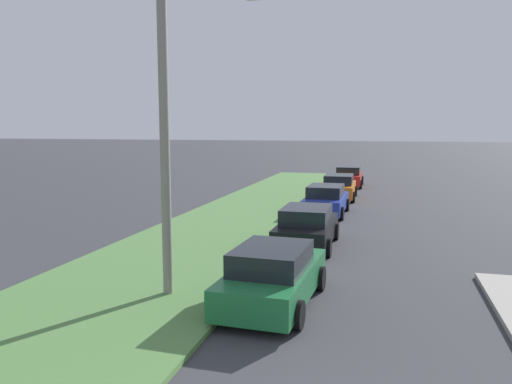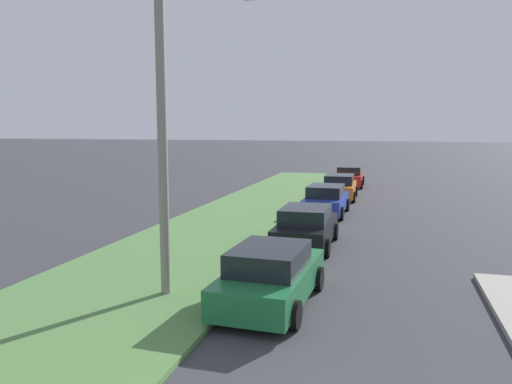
{
  "view_description": "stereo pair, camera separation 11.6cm",
  "coord_description": "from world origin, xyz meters",
  "px_view_note": "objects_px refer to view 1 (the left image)",
  "views": [
    {
      "loc": [
        -4.99,
        -0.37,
        4.28
      ],
      "look_at": [
        18.36,
        5.79,
        1.13
      ],
      "focal_mm": 35.03,
      "sensor_mm": 36.0,
      "label": 1
    },
    {
      "loc": [
        -4.96,
        -0.48,
        4.28
      ],
      "look_at": [
        18.36,
        5.79,
        1.13
      ],
      "focal_mm": 35.03,
      "sensor_mm": 36.0,
      "label": 2
    }
  ],
  "objects_px": {
    "parked_car_black": "(307,227)",
    "streetlight": "(178,123)",
    "parked_car_orange": "(339,187)",
    "parked_car_green": "(273,276)",
    "parked_car_blue": "(326,200)",
    "parked_car_red": "(349,177)"
  },
  "relations": [
    {
      "from": "parked_car_black",
      "to": "streetlight",
      "type": "bearing_deg",
      "value": 160.56
    },
    {
      "from": "parked_car_green",
      "to": "streetlight",
      "type": "distance_m",
      "value": 4.35
    },
    {
      "from": "parked_car_black",
      "to": "parked_car_blue",
      "type": "height_order",
      "value": "same"
    },
    {
      "from": "parked_car_green",
      "to": "parked_car_red",
      "type": "bearing_deg",
      "value": 2.87
    },
    {
      "from": "parked_car_red",
      "to": "parked_car_orange",
      "type": "bearing_deg",
      "value": 178.55
    },
    {
      "from": "parked_car_black",
      "to": "streetlight",
      "type": "height_order",
      "value": "streetlight"
    },
    {
      "from": "parked_car_red",
      "to": "parked_car_blue",
      "type": "bearing_deg",
      "value": 178.35
    },
    {
      "from": "parked_car_blue",
      "to": "parked_car_red",
      "type": "xyz_separation_m",
      "value": [
        12.14,
        -0.18,
        0.0
      ]
    },
    {
      "from": "parked_car_orange",
      "to": "parked_car_blue",
      "type": "bearing_deg",
      "value": 177.86
    },
    {
      "from": "parked_car_black",
      "to": "parked_car_orange",
      "type": "relative_size",
      "value": 0.99
    },
    {
      "from": "parked_car_orange",
      "to": "streetlight",
      "type": "height_order",
      "value": "streetlight"
    },
    {
      "from": "parked_car_black",
      "to": "parked_car_orange",
      "type": "distance_m",
      "value": 12.39
    },
    {
      "from": "parked_car_red",
      "to": "parked_car_black",
      "type": "bearing_deg",
      "value": 179.07
    },
    {
      "from": "parked_car_black",
      "to": "parked_car_red",
      "type": "relative_size",
      "value": 1.0
    },
    {
      "from": "parked_car_black",
      "to": "parked_car_blue",
      "type": "relative_size",
      "value": 1.0
    },
    {
      "from": "parked_car_black",
      "to": "parked_car_orange",
      "type": "bearing_deg",
      "value": -0.11
    },
    {
      "from": "parked_car_red",
      "to": "streetlight",
      "type": "relative_size",
      "value": 0.58
    },
    {
      "from": "parked_car_orange",
      "to": "parked_car_green",
      "type": "bearing_deg",
      "value": 179.48
    },
    {
      "from": "parked_car_orange",
      "to": "streetlight",
      "type": "bearing_deg",
      "value": 172.37
    },
    {
      "from": "parked_car_blue",
      "to": "parked_car_red",
      "type": "distance_m",
      "value": 12.14
    },
    {
      "from": "parked_car_orange",
      "to": "streetlight",
      "type": "relative_size",
      "value": 0.58
    },
    {
      "from": "parked_car_blue",
      "to": "parked_car_orange",
      "type": "height_order",
      "value": "same"
    }
  ]
}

